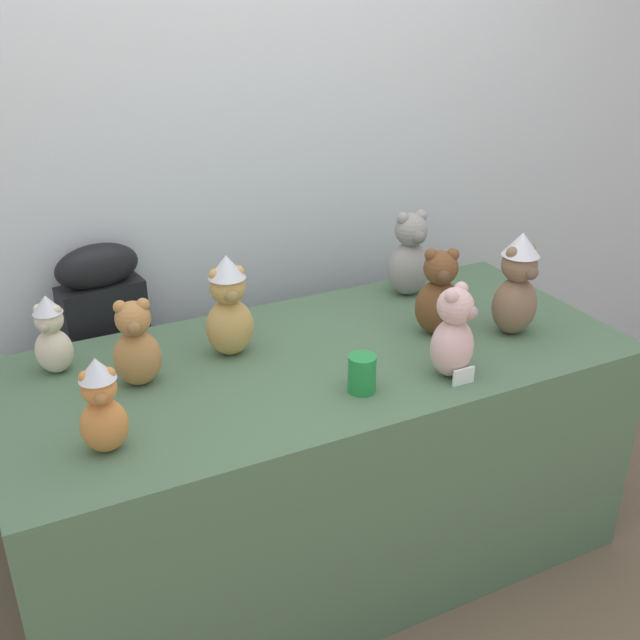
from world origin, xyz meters
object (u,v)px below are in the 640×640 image
object	(u,v)px
teddy_bear_chestnut	(439,295)
party_cup_green	(362,374)
display_table	(320,459)
teddy_bear_blush	(453,334)
teddy_bear_caramel	(136,346)
teddy_bear_ash	(410,256)
teddy_bear_mocha	(517,285)
instrument_case	(113,383)
teddy_bear_cream	(52,335)
teddy_bear_ginger	(102,406)
teddy_bear_honey	(229,307)

from	to	relation	value
teddy_bear_chestnut	party_cup_green	xyz separation A→B (m)	(-0.40, -0.21, -0.08)
display_table	teddy_bear_chestnut	xyz separation A→B (m)	(0.41, -0.03, 0.53)
teddy_bear_blush	teddy_bear_caramel	xyz separation A→B (m)	(-0.83, 0.35, -0.01)
display_table	teddy_bear_chestnut	world-z (taller)	teddy_bear_chestnut
teddy_bear_ash	teddy_bear_caramel	bearing A→B (deg)	-166.72
teddy_bear_chestnut	display_table	bearing A→B (deg)	-160.58
teddy_bear_chestnut	teddy_bear_mocha	bearing A→B (deg)	-1.06
instrument_case	teddy_bear_cream	bearing A→B (deg)	-131.08
display_table	party_cup_green	distance (m)	0.51
teddy_bear_ginger	teddy_bear_cream	size ratio (longest dim) A/B	1.05
display_table	teddy_bear_ash	distance (m)	0.79
teddy_bear_ginger	teddy_bear_mocha	distance (m)	1.33
teddy_bear_honey	teddy_bear_chestnut	size ratio (longest dim) A/B	1.11
party_cup_green	teddy_bear_blush	bearing A→B (deg)	-6.50
instrument_case	teddy_bear_ash	xyz separation A→B (m)	(1.05, -0.27, 0.40)
display_table	teddy_bear_ginger	xyz separation A→B (m)	(-0.69, -0.21, 0.52)
instrument_case	teddy_bear_honey	size ratio (longest dim) A/B	3.26
teddy_bear_mocha	teddy_bear_chestnut	distance (m)	0.25
teddy_bear_ginger	instrument_case	bearing A→B (deg)	85.58
teddy_bear_ginger	teddy_bear_mocha	size ratio (longest dim) A/B	0.75
display_table	party_cup_green	xyz separation A→B (m)	(0.01, -0.24, 0.45)
display_table	teddy_bear_ash	world-z (taller)	teddy_bear_ash
teddy_bear_chestnut	teddy_bear_caramel	size ratio (longest dim) A/B	1.11
teddy_bear_blush	teddy_bear_ginger	world-z (taller)	teddy_bear_blush
teddy_bear_caramel	teddy_bear_mocha	bearing A→B (deg)	1.48
teddy_bear_blush	teddy_bear_mocha	bearing A→B (deg)	-8.82
instrument_case	party_cup_green	xyz separation A→B (m)	(0.55, -0.80, 0.31)
party_cup_green	teddy_bear_cream	bearing A→B (deg)	146.62
teddy_bear_honey	teddy_bear_mocha	distance (m)	0.92
teddy_bear_ash	teddy_bear_cream	bearing A→B (deg)	-176.70
display_table	teddy_bear_chestnut	distance (m)	0.67
teddy_bear_ginger	party_cup_green	distance (m)	0.71
instrument_case	teddy_bear_blush	xyz separation A→B (m)	(0.84, -0.83, 0.38)
teddy_bear_honey	teddy_bear_blush	size ratio (longest dim) A/B	1.15
instrument_case	teddy_bear_blush	bearing A→B (deg)	-53.06
instrument_case	teddy_bear_cream	distance (m)	0.52
teddy_bear_blush	teddy_bear_mocha	world-z (taller)	teddy_bear_mocha
teddy_bear_blush	teddy_bear_caramel	bearing A→B (deg)	126.21
teddy_bear_blush	teddy_bear_chestnut	world-z (taller)	teddy_bear_chestnut
teddy_bear_cream	teddy_bear_chestnut	size ratio (longest dim) A/B	0.84
display_table	party_cup_green	bearing A→B (deg)	-87.45
teddy_bear_honey	teddy_bear_ash	world-z (taller)	teddy_bear_honey
teddy_bear_mocha	teddy_bear_ash	world-z (taller)	teddy_bear_mocha
instrument_case	teddy_bear_ginger	distance (m)	0.87
instrument_case	teddy_bear_ash	size ratio (longest dim) A/B	3.36
teddy_bear_ash	teddy_bear_ginger	bearing A→B (deg)	-155.56
display_table	instrument_case	bearing A→B (deg)	134.19
teddy_bear_caramel	party_cup_green	xyz separation A→B (m)	(0.55, -0.32, -0.07)
instrument_case	teddy_bear_chestnut	xyz separation A→B (m)	(0.95, -0.59, 0.39)
teddy_bear_honey	teddy_bear_cream	world-z (taller)	teddy_bear_honey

